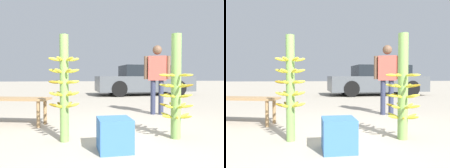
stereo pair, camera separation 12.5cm
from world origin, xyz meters
The scene contains 7 objects.
ground_plane centered at (0.00, 0.00, 0.00)m, with size 80.00×80.00×0.00m, color #A89E8C.
banana_stalk_left centered at (-0.76, 0.27, 0.73)m, with size 0.41×0.39×1.43m.
banana_stalk_center centered at (0.77, 0.14, 0.71)m, with size 0.47×0.47×1.47m.
vendor_person centered at (1.27, 2.04, 0.95)m, with size 0.59×0.31×1.59m.
market_bench centered at (-1.69, 1.46, 0.41)m, with size 1.35×0.75×0.49m.
parked_car centered at (2.80, 7.29, 0.69)m, with size 4.53×1.86×1.40m.
produce_crate centered at (-0.18, -0.21, 0.19)m, with size 0.38×0.38×0.38m.
Camera 2 is at (-0.55, -2.71, 0.87)m, focal length 35.00 mm.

